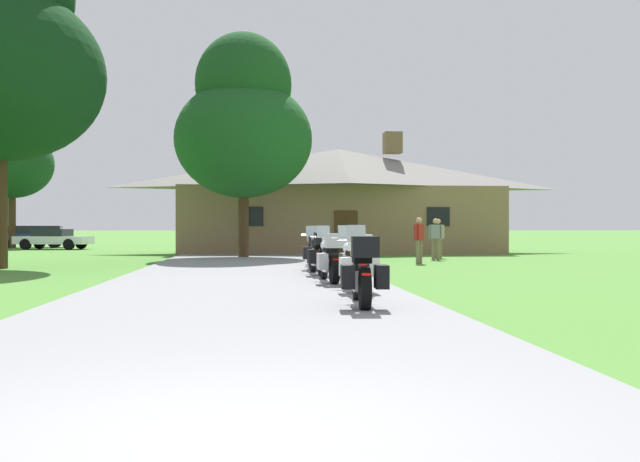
{
  "coord_description": "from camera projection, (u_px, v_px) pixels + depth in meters",
  "views": [
    {
      "loc": [
        0.23,
        -4.19,
        1.32
      ],
      "look_at": [
        2.02,
        15.23,
        1.21
      ],
      "focal_mm": 39.59,
      "sensor_mm": 36.0,
      "label": 1
    }
  ],
  "objects": [
    {
      "name": "ground_plane",
      "position": [
        248.0,
        266.0,
        24.07
      ],
      "size": [
        500.0,
        500.0,
        0.0
      ],
      "primitive_type": "plane",
      "color": "#4C8433"
    },
    {
      "name": "asphalt_driveway",
      "position": [
        248.0,
        268.0,
        22.08
      ],
      "size": [
        6.4,
        80.0,
        0.06
      ],
      "primitive_type": "cube",
      "color": "gray",
      "rests_on": "ground"
    },
    {
      "name": "motorcycle_orange_nearest_to_camera",
      "position": [
        362.0,
        272.0,
        11.2
      ],
      "size": [
        0.78,
        2.08,
        1.3
      ],
      "rotation": [
        0.0,
        0.0,
        -0.06
      ],
      "color": "black",
      "rests_on": "asphalt_driveway"
    },
    {
      "name": "motorcycle_white_second_in_row",
      "position": [
        355.0,
        263.0,
        13.86
      ],
      "size": [
        0.77,
        2.08,
        1.3
      ],
      "rotation": [
        0.0,
        0.0,
        0.05
      ],
      "color": "black",
      "rests_on": "asphalt_driveway"
    },
    {
      "name": "motorcycle_white_third_in_row",
      "position": [
        331.0,
        258.0,
        16.03
      ],
      "size": [
        0.79,
        2.08,
        1.3
      ],
      "rotation": [
        0.0,
        0.0,
        0.07
      ],
      "color": "black",
      "rests_on": "asphalt_driveway"
    },
    {
      "name": "motorcycle_black_fourth_in_row",
      "position": [
        319.0,
        254.0,
        18.64
      ],
      "size": [
        0.82,
        2.08,
        1.3
      ],
      "rotation": [
        0.0,
        0.0,
        0.08
      ],
      "color": "black",
      "rests_on": "asphalt_driveway"
    },
    {
      "name": "motorcycle_silver_fifth_in_row",
      "position": [
        314.0,
        251.0,
        21.03
      ],
      "size": [
        0.72,
        2.08,
        1.3
      ],
      "rotation": [
        0.0,
        0.0,
        0.01
      ],
      "color": "black",
      "rests_on": "asphalt_driveway"
    },
    {
      "name": "motorcycle_green_farthest_in_row",
      "position": [
        312.0,
        248.0,
        23.79
      ],
      "size": [
        0.66,
        2.08,
        1.3
      ],
      "rotation": [
        0.0,
        0.0,
        -0.02
      ],
      "color": "black",
      "rests_on": "asphalt_driveway"
    },
    {
      "name": "stone_lodge",
      "position": [
        338.0,
        199.0,
        36.39
      ],
      "size": [
        16.81,
        6.74,
        6.24
      ],
      "color": "#896B4C",
      "rests_on": "ground"
    },
    {
      "name": "bystander_tan_shirt_near_lodge",
      "position": [
        438.0,
        236.0,
        29.74
      ],
      "size": [
        0.45,
        0.39,
        1.67
      ],
      "rotation": [
        0.0,
        0.0,
        5.63
      ],
      "color": "#75664C",
      "rests_on": "ground"
    },
    {
      "name": "bystander_gray_shirt_beside_signpost",
      "position": [
        436.0,
        237.0,
        28.2
      ],
      "size": [
        0.52,
        0.33,
        1.67
      ],
      "rotation": [
        0.0,
        0.0,
        5.92
      ],
      "color": "#75664C",
      "rests_on": "ground"
    },
    {
      "name": "bystander_red_shirt_by_tree",
      "position": [
        419.0,
        238.0,
        25.23
      ],
      "size": [
        0.41,
        0.42,
        1.67
      ],
      "rotation": [
        0.0,
        0.0,
        3.95
      ],
      "color": "#75664C",
      "rests_on": "ground"
    },
    {
      "name": "tree_left_far",
      "position": [
        12.0,
        154.0,
        43.73
      ],
      "size": [
        5.0,
        5.0,
        9.12
      ],
      "color": "#422D19",
      "rests_on": "ground"
    },
    {
      "name": "tree_left_near",
      "position": [
        0.0,
        49.0,
        22.34
      ],
      "size": [
        6.52,
        6.52,
        11.24
      ],
      "color": "#422D19",
      "rests_on": "ground"
    },
    {
      "name": "tree_by_lodge_front",
      "position": [
        243.0,
        123.0,
        29.8
      ],
      "size": [
        5.82,
        5.82,
        9.54
      ],
      "color": "#422D19",
      "rests_on": "ground"
    },
    {
      "name": "parked_navy_suv_far_left",
      "position": [
        32.0,
        236.0,
        44.77
      ],
      "size": [
        4.83,
        2.54,
        1.4
      ],
      "rotation": [
        0.0,
        0.0,
        1.73
      ],
      "color": "navy",
      "rests_on": "ground"
    },
    {
      "name": "parked_white_sedan_far_left",
      "position": [
        53.0,
        239.0,
        41.58
      ],
      "size": [
        4.46,
        2.54,
        1.2
      ],
      "rotation": [
        0.0,
        0.0,
        1.4
      ],
      "color": "silver",
      "rests_on": "ground"
    }
  ]
}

